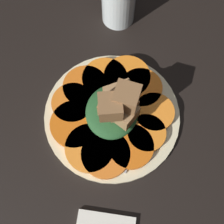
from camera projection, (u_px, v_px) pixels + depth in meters
table_slab at (112, 118)px, 54.26cm from camera, size 120.00×120.00×2.00cm
plate at (112, 115)px, 52.84cm from camera, size 25.38×25.38×1.05cm
carrot_slice_0 at (154, 112)px, 51.74cm from camera, size 7.48×7.48×1.25cm
carrot_slice_1 at (141, 88)px, 53.49cm from camera, size 8.07×8.07×1.25cm
carrot_slice_2 at (127, 77)px, 54.31cm from camera, size 9.03×9.03×1.25cm
carrot_slice_3 at (105, 79)px, 54.18cm from camera, size 8.77×8.77×1.25cm
carrot_slice_4 at (86, 87)px, 53.59cm from camera, size 8.60×8.60×1.25cm
carrot_slice_5 at (73, 103)px, 52.39cm from camera, size 7.89×7.89×1.25cm
carrot_slice_6 at (75, 124)px, 50.93cm from camera, size 9.08×9.08×1.25cm
carrot_slice_7 at (90, 148)px, 49.37cm from camera, size 8.73×8.73×1.25cm
carrot_slice_8 at (107, 154)px, 48.98cm from camera, size 8.62×8.62×1.25cm
carrot_slice_9 at (131, 146)px, 49.47cm from camera, size 8.08×8.08×1.25cm
carrot_slice_10 at (147, 133)px, 50.33cm from camera, size 6.94×6.94×1.25cm
center_pile at (116, 107)px, 48.51cm from camera, size 10.73×9.71×10.44cm
fork at (137, 123)px, 51.43cm from camera, size 19.44×5.85×0.40cm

